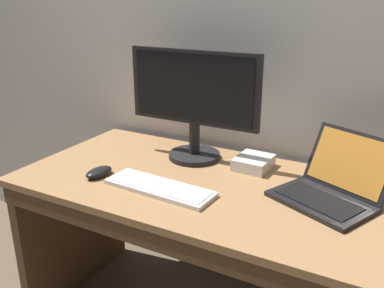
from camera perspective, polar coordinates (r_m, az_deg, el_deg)
desk at (r=1.65m, az=1.75°, el=-12.18°), size 1.43×0.72×0.71m
laptop_black at (r=1.48m, az=18.48°, el=-5.72°), size 0.41×0.40×0.22m
external_monitor at (r=1.70m, az=0.21°, el=5.57°), size 0.57×0.22×0.46m
wired_keyboard at (r=1.50m, az=-4.49°, el=-6.00°), size 0.42×0.16×0.02m
computer_mouse at (r=1.64m, az=-12.66°, el=-3.79°), size 0.08×0.13×0.03m
external_drive_box at (r=1.69m, az=8.45°, el=-2.55°), size 0.14×0.16×0.05m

